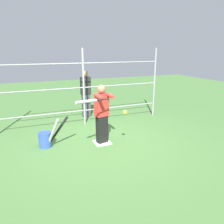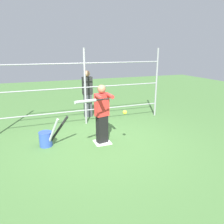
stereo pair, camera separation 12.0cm
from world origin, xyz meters
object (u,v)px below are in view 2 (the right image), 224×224
object	(u,v)px
batter	(102,113)
softball_in_flight	(125,112)
baseball_bat_swinging	(89,101)
bat_bucket	(47,138)
bystander_behind_fence	(88,93)

from	to	relation	value
batter	softball_in_flight	bearing A→B (deg)	122.21
baseball_bat_swinging	softball_in_flight	bearing A→B (deg)	-176.87
baseball_bat_swinging	softball_in_flight	xyz separation A→B (m)	(-0.85, -0.05, -0.34)
softball_in_flight	bat_bucket	xyz separation A→B (m)	(1.68, -0.87, -0.71)
batter	softball_in_flight	distance (m)	0.68
baseball_bat_swinging	bystander_behind_fence	size ratio (longest dim) A/B	0.52
batter	bystander_behind_fence	bearing A→B (deg)	-96.37
batter	softball_in_flight	size ratio (longest dim) A/B	15.50
baseball_bat_swinging	softball_in_flight	distance (m)	0.92
bat_bucket	bystander_behind_fence	size ratio (longest dim) A/B	0.49
batter	bystander_behind_fence	xyz separation A→B (m)	(-0.26, -2.34, 0.04)
batter	bat_bucket	bearing A→B (deg)	-13.01
bystander_behind_fence	batter	bearing A→B (deg)	83.63
baseball_bat_swinging	softball_in_flight	size ratio (longest dim) A/B	8.81
baseball_bat_swinging	batter	bearing A→B (deg)	-128.98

